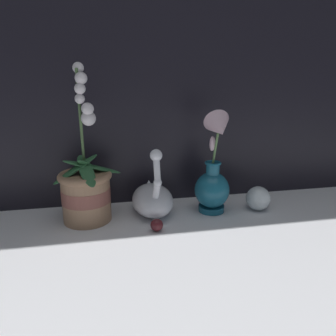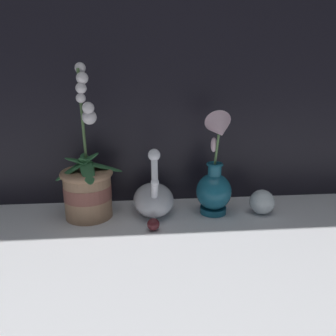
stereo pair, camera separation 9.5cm
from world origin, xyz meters
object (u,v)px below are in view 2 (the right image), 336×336
swan_figurine (153,197)px  glass_sphere (262,202)px  blue_vase (215,180)px  orchid_potted_plant (88,185)px

swan_figurine → glass_sphere: size_ratio=2.94×
blue_vase → glass_sphere: blue_vase is taller
blue_vase → glass_sphere: bearing=-4.3°
swan_figurine → orchid_potted_plant: bearing=-176.5°
orchid_potted_plant → swan_figurine: (0.19, 0.01, -0.05)m
glass_sphere → orchid_potted_plant: bearing=177.1°
orchid_potted_plant → swan_figurine: bearing=3.5°
orchid_potted_plant → glass_sphere: 0.53m
orchid_potted_plant → swan_figurine: orchid_potted_plant is taller
swan_figurine → blue_vase: blue_vase is taller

